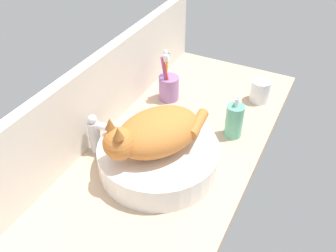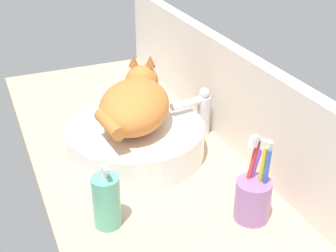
# 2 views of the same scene
# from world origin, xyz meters

# --- Properties ---
(ground_plane) EXTENTS (1.34, 0.53, 0.04)m
(ground_plane) POSITION_xyz_m (0.00, 0.00, -0.02)
(ground_plane) COLOR tan
(backsplash_panel) EXTENTS (1.34, 0.04, 0.26)m
(backsplash_panel) POSITION_xyz_m (0.00, 0.24, 0.13)
(backsplash_panel) COLOR silver
(backsplash_panel) RESTS_ON ground_plane
(sink_basin) EXTENTS (0.35, 0.35, 0.08)m
(sink_basin) POSITION_xyz_m (-0.02, -0.01, 0.04)
(sink_basin) COLOR white
(sink_basin) RESTS_ON ground_plane
(cat) EXTENTS (0.30, 0.27, 0.14)m
(cat) POSITION_xyz_m (-0.04, -0.00, 0.14)
(cat) COLOR #CC7533
(cat) RESTS_ON sink_basin
(faucet) EXTENTS (0.04, 0.12, 0.14)m
(faucet) POSITION_xyz_m (-0.05, 0.19, 0.07)
(faucet) COLOR silver
(faucet) RESTS_ON ground_plane
(soap_dispenser) EXTENTS (0.06, 0.06, 0.15)m
(soap_dispenser) POSITION_xyz_m (0.21, -0.15, 0.06)
(soap_dispenser) COLOR #60B793
(soap_dispenser) RESTS_ON ground_plane
(toothbrush_cup) EXTENTS (0.07, 0.07, 0.19)m
(toothbrush_cup) POSITION_xyz_m (0.31, 0.13, 0.05)
(toothbrush_cup) COLOR #996BA8
(toothbrush_cup) RESTS_ON ground_plane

